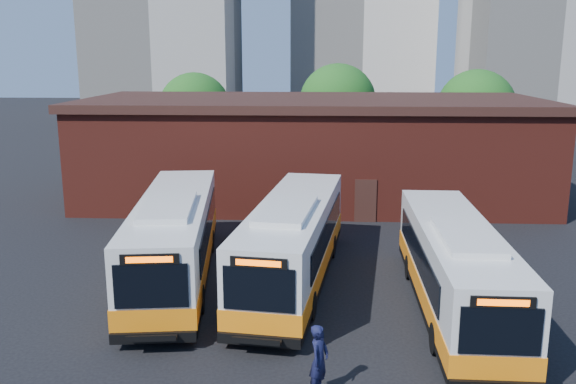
{
  "coord_description": "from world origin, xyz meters",
  "views": [
    {
      "loc": [
        0.35,
        -18.82,
        9.1
      ],
      "look_at": [
        -0.79,
        4.2,
        3.88
      ],
      "focal_mm": 38.0,
      "sensor_mm": 36.0,
      "label": 1
    }
  ],
  "objects_px": {
    "bus_east": "(455,271)",
    "transit_worker": "(319,360)",
    "bus_midwest": "(175,241)",
    "bus_mideast": "(293,244)"
  },
  "relations": [
    {
      "from": "bus_east",
      "to": "transit_worker",
      "type": "xyz_separation_m",
      "value": [
        -4.84,
        -5.79,
        -0.52
      ]
    },
    {
      "from": "bus_midwest",
      "to": "transit_worker",
      "type": "relative_size",
      "value": 6.62
    },
    {
      "from": "bus_mideast",
      "to": "transit_worker",
      "type": "height_order",
      "value": "bus_mideast"
    },
    {
      "from": "bus_midwest",
      "to": "bus_mideast",
      "type": "xyz_separation_m",
      "value": [
        4.86,
        -0.12,
        -0.03
      ]
    },
    {
      "from": "bus_east",
      "to": "bus_midwest",
      "type": "bearing_deg",
      "value": 167.02
    },
    {
      "from": "bus_mideast",
      "to": "transit_worker",
      "type": "bearing_deg",
      "value": -75.48
    },
    {
      "from": "bus_midwest",
      "to": "bus_east",
      "type": "distance_m",
      "value": 11.09
    },
    {
      "from": "bus_mideast",
      "to": "bus_midwest",
      "type": "bearing_deg",
      "value": -174.07
    },
    {
      "from": "bus_midwest",
      "to": "transit_worker",
      "type": "height_order",
      "value": "bus_midwest"
    },
    {
      "from": "bus_east",
      "to": "transit_worker",
      "type": "distance_m",
      "value": 7.57
    }
  ]
}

